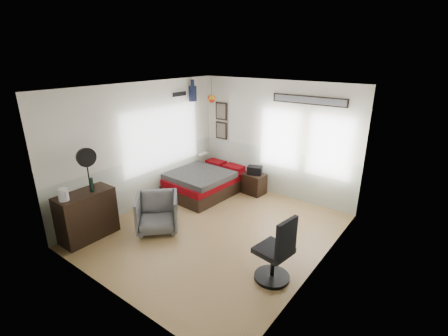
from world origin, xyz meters
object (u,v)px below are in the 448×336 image
(bed, at_px, (205,182))
(dresser, at_px, (87,215))
(nightstand, at_px, (254,184))
(armchair, at_px, (157,213))
(task_chair, at_px, (277,255))

(bed, relative_size, dresser, 1.88)
(bed, bearing_deg, dresser, -95.97)
(bed, relative_size, nightstand, 3.77)
(dresser, bearing_deg, bed, 81.19)
(bed, relative_size, armchair, 2.38)
(dresser, relative_size, nightstand, 2.01)
(armchair, height_order, task_chair, task_chair)
(armchair, xyz_separation_m, nightstand, (0.58, 2.58, -0.11))
(dresser, height_order, nightstand, dresser)
(bed, xyz_separation_m, dresser, (-0.44, -2.84, 0.17))
(armchair, bearing_deg, nightstand, 32.91)
(armchair, bearing_deg, dresser, -174.89)
(armchair, height_order, nightstand, armchair)
(dresser, bearing_deg, task_chair, 16.45)
(dresser, height_order, armchair, dresser)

